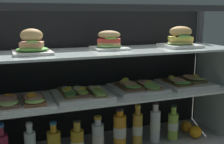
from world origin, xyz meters
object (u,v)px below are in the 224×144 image
(plated_roll_sandwich_far_left, at_px, (32,45))
(open_sandwich_tray_mid_right, at_px, (138,86))
(open_sandwich_tray_far_left, at_px, (22,101))
(juice_bottle_front_second, at_px, (173,125))
(juice_bottle_near_post, at_px, (98,137))
(juice_bottle_front_fourth, at_px, (155,125))
(juice_bottle_back_right, at_px, (137,129))
(orange_fruit_beside_bottles, at_px, (186,126))
(open_sandwich_tray_mid_left, at_px, (186,82))
(open_sandwich_tray_near_right_corner, at_px, (82,93))
(plated_roll_sandwich_near_right_corner, at_px, (180,39))
(juice_bottle_front_middle, at_px, (120,131))
(orange_fruit_rolled_forward, at_px, (172,125))
(plated_roll_sandwich_center, at_px, (110,42))
(orange_fruit_near_left_post, at_px, (196,132))
(juice_bottle_front_right_end, at_px, (77,142))

(plated_roll_sandwich_far_left, distance_m, open_sandwich_tray_mid_right, 0.64)
(open_sandwich_tray_far_left, bearing_deg, juice_bottle_front_second, 0.30)
(juice_bottle_near_post, relative_size, juice_bottle_front_second, 0.93)
(open_sandwich_tray_mid_right, relative_size, juice_bottle_front_second, 1.37)
(juice_bottle_front_fourth, bearing_deg, juice_bottle_near_post, 179.12)
(juice_bottle_back_right, height_order, orange_fruit_beside_bottles, juice_bottle_back_right)
(open_sandwich_tray_mid_left, xyz_separation_m, juice_bottle_front_second, (-0.11, -0.05, -0.25))
(plated_roll_sandwich_far_left, relative_size, open_sandwich_tray_far_left, 0.63)
(open_sandwich_tray_far_left, bearing_deg, open_sandwich_tray_near_right_corner, 6.03)
(plated_roll_sandwich_near_right_corner, relative_size, open_sandwich_tray_far_left, 0.69)
(plated_roll_sandwich_near_right_corner, relative_size, juice_bottle_front_middle, 0.85)
(juice_bottle_front_second, relative_size, orange_fruit_rolled_forward, 2.92)
(open_sandwich_tray_mid_right, relative_size, juice_bottle_near_post, 1.47)
(juice_bottle_back_right, relative_size, juice_bottle_front_second, 1.13)
(open_sandwich_tray_near_right_corner, bearing_deg, juice_bottle_front_fourth, -2.36)
(open_sandwich_tray_far_left, bearing_deg, juice_bottle_near_post, 2.92)
(juice_bottle_front_second, bearing_deg, plated_roll_sandwich_center, 168.30)
(plated_roll_sandwich_center, xyz_separation_m, orange_fruit_near_left_post, (0.52, -0.12, -0.55))
(juice_bottle_back_right, bearing_deg, juice_bottle_front_right_end, -179.87)
(juice_bottle_front_right_end, height_order, orange_fruit_rolled_forward, juice_bottle_front_right_end)
(juice_bottle_front_right_end, bearing_deg, open_sandwich_tray_far_left, -179.59)
(orange_fruit_near_left_post, bearing_deg, plated_roll_sandwich_center, 167.33)
(open_sandwich_tray_mid_left, distance_m, orange_fruit_rolled_forward, 0.31)
(juice_bottle_front_right_end, relative_size, juice_bottle_near_post, 1.02)
(juice_bottle_front_middle, bearing_deg, juice_bottle_front_fourth, 2.83)
(plated_roll_sandwich_center, xyz_separation_m, juice_bottle_front_fourth, (0.26, -0.07, -0.49))
(open_sandwich_tray_mid_right, distance_m, orange_fruit_rolled_forward, 0.42)
(juice_bottle_front_middle, bearing_deg, plated_roll_sandwich_center, 111.16)
(plated_roll_sandwich_far_left, xyz_separation_m, juice_bottle_front_fourth, (0.68, -0.02, -0.50))
(plated_roll_sandwich_center, relative_size, open_sandwich_tray_far_left, 0.63)
(plated_roll_sandwich_center, xyz_separation_m, juice_bottle_front_middle, (0.03, -0.08, -0.49))
(plated_roll_sandwich_near_right_corner, distance_m, open_sandwich_tray_near_right_corner, 0.65)
(juice_bottle_back_right, relative_size, orange_fruit_near_left_post, 3.14)
(open_sandwich_tray_mid_right, distance_m, juice_bottle_front_middle, 0.27)
(juice_bottle_front_fourth, bearing_deg, juice_bottle_front_second, -4.82)
(open_sandwich_tray_near_right_corner, distance_m, orange_fruit_near_left_post, 0.76)
(juice_bottle_back_right, bearing_deg, orange_fruit_beside_bottles, 9.13)
(juice_bottle_front_right_end, bearing_deg, plated_roll_sandwich_near_right_corner, 2.71)
(plated_roll_sandwich_near_right_corner, height_order, juice_bottle_back_right, plated_roll_sandwich_near_right_corner)
(plated_roll_sandwich_far_left, bearing_deg, juice_bottle_front_fourth, -1.67)
(plated_roll_sandwich_near_right_corner, xyz_separation_m, orange_fruit_beside_bottles, (0.10, 0.03, -0.56))
(open_sandwich_tray_near_right_corner, xyz_separation_m, juice_bottle_front_middle, (0.21, -0.03, -0.23))
(open_sandwich_tray_near_right_corner, relative_size, orange_fruit_rolled_forward, 4.01)
(plated_roll_sandwich_center, distance_m, open_sandwich_tray_near_right_corner, 0.32)
(juice_bottle_front_second, relative_size, orange_fruit_beside_bottles, 3.02)
(open_sandwich_tray_near_right_corner, height_order, juice_bottle_near_post, open_sandwich_tray_near_right_corner)
(plated_roll_sandwich_center, bearing_deg, open_sandwich_tray_mid_left, -2.86)
(plated_roll_sandwich_near_right_corner, bearing_deg, open_sandwich_tray_near_right_corner, 179.95)
(plated_roll_sandwich_center, height_order, open_sandwich_tray_far_left, plated_roll_sandwich_center)
(juice_bottle_front_middle, distance_m, orange_fruit_beside_bottles, 0.50)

